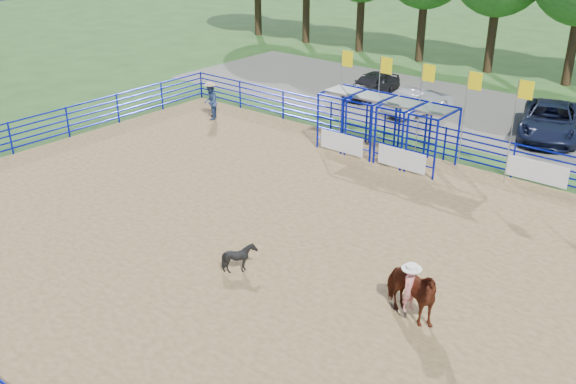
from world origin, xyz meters
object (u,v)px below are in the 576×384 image
at_px(car_b, 418,101).
at_px(car_c, 550,121).
at_px(spectator_cowboy, 210,101).
at_px(car_a, 371,85).
at_px(horse_and_rider, 410,290).
at_px(calf, 240,257).

height_order(car_b, car_c, car_c).
distance_m(spectator_cowboy, car_a, 9.59).
xyz_separation_m(horse_and_rider, spectator_cowboy, (-16.40, 8.73, 0.03)).
height_order(horse_and_rider, calf, horse_and_rider).
bearing_deg(calf, car_a, 15.33).
relative_size(horse_and_rider, spectator_cowboy, 1.24).
distance_m(horse_and_rider, calf, 5.26).
bearing_deg(horse_and_rider, spectator_cowboy, 151.98).
bearing_deg(car_c, calf, -114.86).
bearing_deg(car_b, car_a, -4.62).
distance_m(horse_and_rider, car_a, 21.33).
bearing_deg(car_b, horse_and_rider, 131.09).
relative_size(car_b, car_c, 0.73).
relative_size(car_a, car_b, 1.00).
distance_m(car_a, car_c, 10.15).
relative_size(calf, car_c, 0.17).
distance_m(calf, car_b, 17.72).
bearing_deg(car_c, spectator_cowboy, -165.33).
height_order(horse_and_rider, spectator_cowboy, horse_and_rider).
bearing_deg(horse_and_rider, car_c, 97.31).
xyz_separation_m(horse_and_rider, calf, (-5.12, -1.09, -0.43)).
xyz_separation_m(horse_and_rider, car_b, (-8.70, 16.26, -0.24)).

